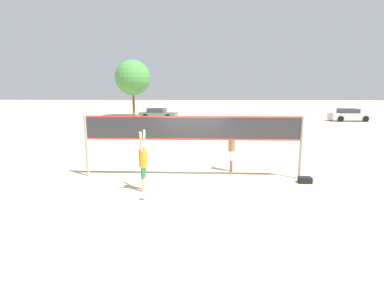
# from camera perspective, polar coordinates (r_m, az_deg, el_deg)

# --- Properties ---
(ground_plane) EXTENTS (200.00, 200.00, 0.00)m
(ground_plane) POSITION_cam_1_polar(r_m,az_deg,el_deg) (11.75, 0.00, -6.31)
(ground_plane) COLOR #C6B28C
(volleyball_net) EXTENTS (8.35, 0.10, 2.38)m
(volleyball_net) POSITION_cam_1_polar(r_m,az_deg,el_deg) (11.38, 0.00, 2.24)
(volleyball_net) COLOR gray
(volleyball_net) RESTS_ON ground_plane
(player_spiker) EXTENTS (0.28, 0.69, 2.04)m
(player_spiker) POSITION_cam_1_polar(r_m,az_deg,el_deg) (10.04, -9.30, -2.97)
(player_spiker) COLOR beige
(player_spiker) RESTS_ON ground_plane
(player_blocker) EXTENTS (0.28, 0.70, 2.13)m
(player_blocker) POSITION_cam_1_polar(r_m,az_deg,el_deg) (12.45, 7.57, -0.17)
(player_blocker) COLOR #8C664C
(player_blocker) RESTS_ON ground_plane
(volleyball) EXTENTS (0.21, 0.21, 0.21)m
(volleyball) POSITION_cam_1_polar(r_m,az_deg,el_deg) (9.52, -9.17, -9.74)
(volleyball) COLOR white
(volleyball) RESTS_ON ground_plane
(gear_bag) EXTENTS (0.45, 0.34, 0.22)m
(gear_bag) POSITION_cam_1_polar(r_m,az_deg,el_deg) (11.75, 20.73, -6.42)
(gear_bag) COLOR black
(gear_bag) RESTS_ON ground_plane
(parked_car_near) EXTENTS (4.31, 1.91, 1.40)m
(parked_car_near) POSITION_cam_1_polar(r_m,az_deg,el_deg) (37.92, 27.78, 4.85)
(parked_car_near) COLOR #B7B7BC
(parked_car_near) RESTS_ON ground_plane
(parked_car_mid) EXTENTS (4.75, 2.58, 1.29)m
(parked_car_mid) POSITION_cam_1_polar(r_m,az_deg,el_deg) (36.69, -6.46, 5.72)
(parked_car_mid) COLOR #4C6B4C
(parked_car_mid) RESTS_ON ground_plane
(tree_left_cluster) EXTENTS (4.59, 4.59, 7.34)m
(tree_left_cluster) POSITION_cam_1_polar(r_m,az_deg,el_deg) (40.87, -11.22, 12.28)
(tree_left_cluster) COLOR brown
(tree_left_cluster) RESTS_ON ground_plane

